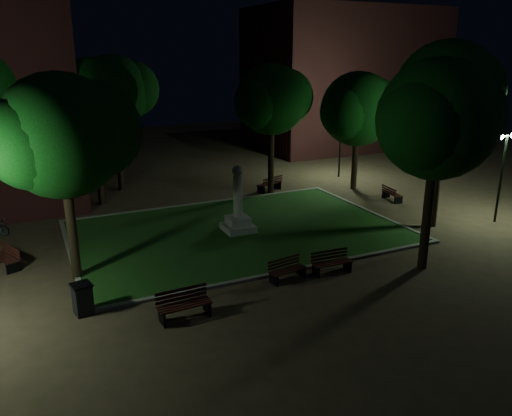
{
  "coord_description": "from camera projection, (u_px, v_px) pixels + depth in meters",
  "views": [
    {
      "loc": [
        -8.75,
        -18.78,
        8.22
      ],
      "look_at": [
        0.48,
        1.0,
        1.43
      ],
      "focal_mm": 35.0,
      "sensor_mm": 36.0,
      "label": 1
    }
  ],
  "objects": [
    {
      "name": "ground",
      "position": [
        256.0,
        246.0,
        22.22
      ],
      "size": [
        80.0,
        80.0,
        0.0
      ],
      "primitive_type": "plane",
      "color": "#4A3829"
    },
    {
      "name": "lawn",
      "position": [
        238.0,
        231.0,
        23.94
      ],
      "size": [
        15.0,
        10.0,
        0.08
      ],
      "primitive_type": "cube",
      "color": "#204B19",
      "rests_on": "ground"
    },
    {
      "name": "lawn_kerb",
      "position": [
        238.0,
        231.0,
        23.94
      ],
      "size": [
        15.4,
        10.4,
        0.12
      ],
      "color": "slate",
      "rests_on": "ground"
    },
    {
      "name": "monument",
      "position": [
        238.0,
        213.0,
        23.67
      ],
      "size": [
        1.4,
        1.4,
        3.2
      ],
      "color": "gray",
      "rests_on": "lawn"
    },
    {
      "name": "building_far",
      "position": [
        343.0,
        79.0,
        45.02
      ],
      "size": [
        16.0,
        10.0,
        12.0
      ],
      "primitive_type": "cube",
      "color": "#552123",
      "rests_on": "ground"
    },
    {
      "name": "tree_west",
      "position": [
        64.0,
        136.0,
        17.45
      ],
      "size": [
        5.45,
        4.45,
        7.68
      ],
      "color": "black",
      "rests_on": "ground"
    },
    {
      "name": "tree_north_wl",
      "position": [
        93.0,
        94.0,
        26.61
      ],
      "size": [
        4.72,
        3.85,
        8.07
      ],
      "color": "black",
      "rests_on": "ground"
    },
    {
      "name": "tree_north_er",
      "position": [
        273.0,
        100.0,
        28.99
      ],
      "size": [
        5.06,
        4.13,
        7.71
      ],
      "color": "black",
      "rests_on": "ground"
    },
    {
      "name": "tree_ne",
      "position": [
        359.0,
        109.0,
        30.2
      ],
      "size": [
        5.52,
        4.51,
        7.24
      ],
      "color": "black",
      "rests_on": "ground"
    },
    {
      "name": "tree_east",
      "position": [
        449.0,
        93.0,
        22.92
      ],
      "size": [
        5.88,
        4.8,
        8.88
      ],
      "color": "black",
      "rests_on": "ground"
    },
    {
      "name": "tree_se",
      "position": [
        440.0,
        120.0,
        18.26
      ],
      "size": [
        5.49,
        4.48,
        8.14
      ],
      "color": "black",
      "rests_on": "ground"
    },
    {
      "name": "tree_far_north",
      "position": [
        115.0,
        91.0,
        29.7
      ],
      "size": [
        5.25,
        4.28,
        8.19
      ],
      "color": "black",
      "rests_on": "ground"
    },
    {
      "name": "lamppost_se",
      "position": [
        504.0,
        161.0,
        24.51
      ],
      "size": [
        1.18,
        0.28,
        4.52
      ],
      "color": "black",
      "rests_on": "ground"
    },
    {
      "name": "lamppost_ne",
      "position": [
        341.0,
        133.0,
        33.79
      ],
      "size": [
        1.18,
        0.28,
        4.36
      ],
      "color": "black",
      "rests_on": "ground"
    },
    {
      "name": "bench_near_left",
      "position": [
        287.0,
        270.0,
        18.83
      ],
      "size": [
        1.58,
        0.77,
        0.83
      ],
      "rotation": [
        0.0,
        0.0,
        0.17
      ],
      "color": "black",
      "rests_on": "ground"
    },
    {
      "name": "bench_near_right",
      "position": [
        331.0,
        263.0,
        19.42
      ],
      "size": [
        1.63,
        0.65,
        0.88
      ],
      "rotation": [
        0.0,
        0.0,
        -0.06
      ],
      "color": "black",
      "rests_on": "ground"
    },
    {
      "name": "bench_west_near",
      "position": [
        184.0,
        305.0,
        16.08
      ],
      "size": [
        1.77,
        0.69,
        0.96
      ],
      "rotation": [
        0.0,
        0.0,
        0.05
      ],
      "color": "black",
      "rests_on": "ground"
    },
    {
      "name": "bench_left_side",
      "position": [
        6.0,
        258.0,
        19.89
      ],
      "size": [
        1.15,
        1.68,
        0.87
      ],
      "rotation": [
        0.0,
        0.0,
        -1.15
      ],
      "color": "black",
      "rests_on": "ground"
    },
    {
      "name": "bench_right_side",
      "position": [
        391.0,
        194.0,
        28.94
      ],
      "size": [
        0.75,
        1.59,
        0.84
      ],
      "rotation": [
        0.0,
        0.0,
        1.43
      ],
      "color": "black",
      "rests_on": "ground"
    },
    {
      "name": "bench_far_side",
      "position": [
        270.0,
        184.0,
        30.88
      ],
      "size": [
        1.84,
        1.21,
        0.96
      ],
      "rotation": [
        0.0,
        0.0,
        3.52
      ],
      "color": "black",
      "rests_on": "ground"
    },
    {
      "name": "trash_bin",
      "position": [
        83.0,
        299.0,
        16.3
      ],
      "size": [
        0.73,
        0.73,
        1.07
      ],
      "color": "black",
      "rests_on": "ground"
    }
  ]
}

